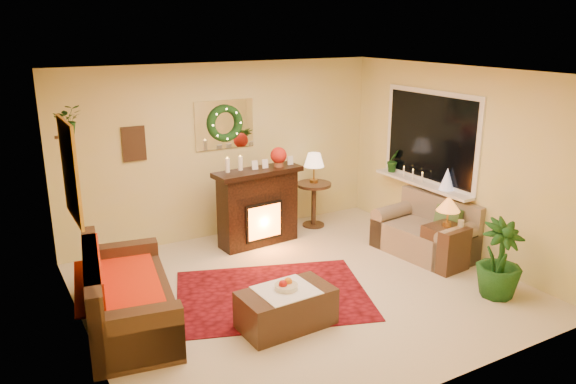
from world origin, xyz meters
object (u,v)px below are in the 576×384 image
coffee_table (286,308)px  loveseat (426,226)px  sofa (128,287)px  end_table_square (445,249)px  fireplace (258,208)px  side_table_round (314,206)px

coffee_table → loveseat: bearing=13.4°
sofa → end_table_square: (4.00, -0.62, -0.16)m
loveseat → end_table_square: 0.52m
fireplace → loveseat: (1.85, -1.52, -0.13)m
end_table_square → sofa: bearing=171.2°
coffee_table → sofa: bearing=145.8°
fireplace → coffee_table: fireplace is taller
sofa → fireplace: bearing=41.1°
loveseat → coffee_table: 2.78m
side_table_round → end_table_square: bearing=-74.2°
sofa → side_table_round: bearing=35.2°
loveseat → side_table_round: loveseat is taller
sofa → end_table_square: size_ratio=3.33×
loveseat → side_table_round: 1.90m
end_table_square → coffee_table: 2.58m
side_table_round → end_table_square: side_table_round is taller
sofa → loveseat: 4.10m
side_table_round → end_table_square: 2.33m
fireplace → end_table_square: bearing=-53.5°
fireplace → coffee_table: bearing=-114.3°
sofa → coffee_table: size_ratio=1.94×
sofa → side_table_round: (3.36, 1.62, -0.10)m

